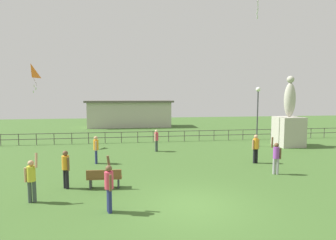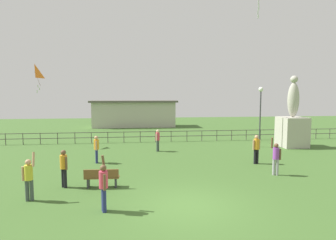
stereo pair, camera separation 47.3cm
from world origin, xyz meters
name	(u,v)px [view 2 (the right image)]	position (x,y,z in m)	size (l,w,h in m)	color
ground_plane	(188,206)	(0.00, 0.00, 0.00)	(80.00, 80.00, 0.00)	#3D6028
statue_monument	(292,126)	(10.38, 10.54, 1.68)	(1.91, 1.91, 5.59)	#B2AD9E
lamppost	(261,104)	(7.77, 10.70, 3.40)	(0.36, 0.36, 4.71)	#38383D
park_bench	(102,177)	(-3.40, 2.43, 0.46)	(1.52, 0.49, 0.85)	brown
person_0	(256,147)	(5.20, 5.67, 0.99)	(0.51, 0.32, 1.72)	black
person_1	(96,147)	(-4.24, 6.96, 0.95)	(0.30, 0.49, 1.64)	navy
person_2	(29,177)	(-5.98, 1.22, 0.96)	(0.51, 0.30, 1.91)	#3F4C47
person_3	(158,139)	(-0.32, 9.96, 0.91)	(0.29, 0.43, 1.59)	#3F4C47
person_4	(104,184)	(-3.02, -0.10, 0.98)	(0.31, 0.52, 1.96)	navy
person_5	(276,156)	(5.16, 3.33, 0.97)	(0.47, 0.37, 1.93)	#99999E
person_6	(64,166)	(-5.05, 2.66, 0.96)	(0.39, 0.39, 1.68)	black
kite_3	(35,72)	(-9.67, 13.04, 5.84)	(0.86, 0.90, 2.23)	orange
waterfront_railing	(154,135)	(-0.28, 14.00, 0.62)	(36.06, 0.06, 0.95)	#4C4742
pavilion_building	(134,113)	(-2.08, 26.00, 1.72)	(10.94, 3.85, 3.39)	#B7B2A3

